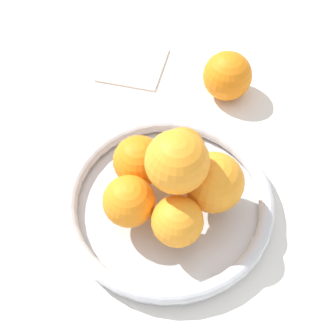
% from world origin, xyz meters
% --- Properties ---
extents(ground_plane, '(4.00, 4.00, 0.00)m').
position_xyz_m(ground_plane, '(0.00, 0.00, 0.00)').
color(ground_plane, silver).
extents(fruit_bowl, '(0.30, 0.30, 0.04)m').
position_xyz_m(fruit_bowl, '(0.00, 0.00, 0.02)').
color(fruit_bowl, silver).
rests_on(fruit_bowl, ground_plane).
extents(orange_pile, '(0.18, 0.19, 0.14)m').
position_xyz_m(orange_pile, '(0.00, 0.01, 0.09)').
color(orange_pile, orange).
rests_on(orange_pile, fruit_bowl).
extents(stray_orange, '(0.08, 0.08, 0.08)m').
position_xyz_m(stray_orange, '(-0.24, 0.09, 0.04)').
color(stray_orange, orange).
rests_on(stray_orange, ground_plane).
extents(napkin_folded, '(0.13, 0.13, 0.01)m').
position_xyz_m(napkin_folded, '(-0.30, -0.08, 0.00)').
color(napkin_folded, beige).
rests_on(napkin_folded, ground_plane).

